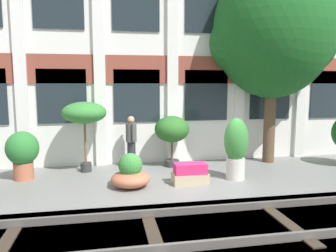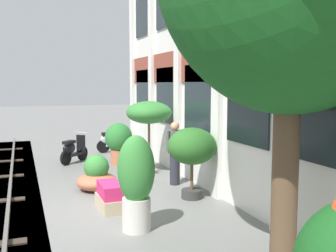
# 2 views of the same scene
# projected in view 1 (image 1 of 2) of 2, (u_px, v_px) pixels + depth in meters

# --- Properties ---
(ground_plane) EXTENTS (80.00, 80.00, 0.00)m
(ground_plane) POSITION_uv_depth(u_px,v_px,m) (191.00, 184.00, 8.70)
(ground_plane) COLOR slate
(apartment_facade) EXTENTS (14.44, 0.64, 7.69)m
(apartment_facade) POSITION_uv_depth(u_px,v_px,m) (171.00, 48.00, 10.92)
(apartment_facade) COLOR silver
(apartment_facade) RESTS_ON ground
(rail_tracks) EXTENTS (22.08, 2.80, 0.43)m
(rail_tracks) POSITION_uv_depth(u_px,v_px,m) (227.00, 234.00, 6.09)
(rail_tracks) COLOR #4C473F
(rail_tracks) RESTS_ON ground
(broadleaf_tree) EXTENTS (4.08, 3.88, 6.70)m
(broadleaf_tree) POSITION_uv_depth(u_px,v_px,m) (273.00, 32.00, 10.61)
(broadleaf_tree) COLOR brown
(broadleaf_tree) RESTS_ON ground
(potted_plant_low_pan) EXTENTS (1.10, 1.10, 1.63)m
(potted_plant_low_pan) POSITION_uv_depth(u_px,v_px,m) (172.00, 131.00, 10.41)
(potted_plant_low_pan) COLOR #333333
(potted_plant_low_pan) RESTS_ON ground
(potted_plant_square_trough) EXTENTS (0.96, 0.50, 0.55)m
(potted_plant_square_trough) POSITION_uv_depth(u_px,v_px,m) (190.00, 174.00, 8.69)
(potted_plant_square_trough) COLOR tan
(potted_plant_square_trough) RESTS_ON ground
(potted_plant_wide_bowl) EXTENTS (1.01, 1.01, 0.88)m
(potted_plant_wide_bowl) POSITION_uv_depth(u_px,v_px,m) (130.00, 174.00, 8.39)
(potted_plant_wide_bowl) COLOR #B76647
(potted_plant_wide_bowl) RESTS_ON ground
(potted_plant_tall_urn) EXTENTS (1.30, 1.30, 2.11)m
(potted_plant_tall_urn) POSITION_uv_depth(u_px,v_px,m) (84.00, 114.00, 9.69)
(potted_plant_tall_urn) COLOR #333333
(potted_plant_tall_urn) RESTS_ON ground
(potted_plant_glazed_jar) EXTENTS (0.88, 0.88, 1.34)m
(potted_plant_glazed_jar) POSITION_uv_depth(u_px,v_px,m) (23.00, 152.00, 9.03)
(potted_plant_glazed_jar) COLOR #B76647
(potted_plant_glazed_jar) RESTS_ON ground
(potted_plant_ribbed_drum) EXTENTS (0.66, 0.66, 1.72)m
(potted_plant_ribbed_drum) POSITION_uv_depth(u_px,v_px,m) (236.00, 146.00, 9.02)
(potted_plant_ribbed_drum) COLOR beige
(potted_plant_ribbed_drum) RESTS_ON ground
(resident_watching_tracks) EXTENTS (0.34, 0.52, 1.64)m
(resident_watching_tracks) POSITION_uv_depth(u_px,v_px,m) (131.00, 140.00, 10.30)
(resident_watching_tracks) COLOR #282833
(resident_watching_tracks) RESTS_ON ground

